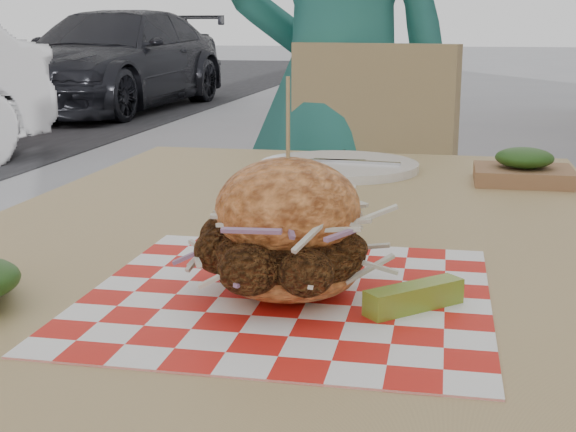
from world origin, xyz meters
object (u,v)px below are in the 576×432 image
sandwich (288,236)px  patio_chair (379,217)px  diner (340,92)px  patio_table (296,286)px  car_dark (114,60)px

sandwich → patio_chair: bearing=90.5°
diner → patio_chair: bearing=108.9°
patio_chair → sandwich: (0.01, -1.16, 0.25)m
patio_table → diner: bearing=94.9°
car_dark → patio_chair: 8.28m
car_dark → patio_table: size_ratio=3.40×
car_dark → sandwich: bearing=-62.0°
patio_table → car_dark: bearing=114.5°
patio_chair → patio_table: bearing=-74.2°
car_dark → patio_chair: (3.80, -7.36, -0.04)m
car_dark → sandwich: size_ratio=20.87×
diner → sandwich: size_ratio=8.44×
diner → patio_chair: (0.13, -0.24, -0.27)m
car_dark → patio_chair: car_dark is taller
car_dark → sandwich: 9.33m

